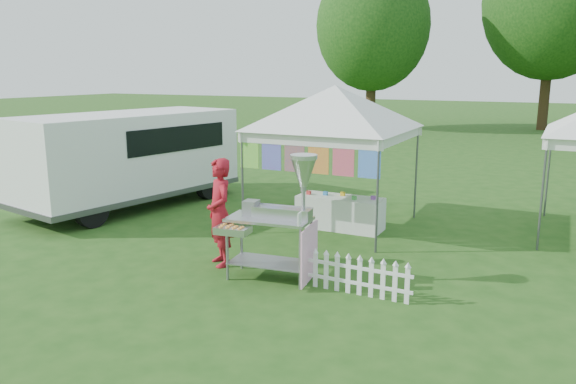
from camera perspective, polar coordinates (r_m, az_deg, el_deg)
The scene contains 9 objects.
ground at distance 9.28m, azimuth -3.64°, elevation -8.52°, with size 120.00×120.00×0.00m, color #214C15.
canopy_main at distance 11.84m, azimuth 4.83°, elevation 10.72°, with size 4.24×4.24×3.45m.
tree_left at distance 33.26m, azimuth 8.62°, elevation 16.39°, with size 6.40×6.40×9.53m.
tree_mid at distance 35.73m, azimuth 25.36°, elevation 17.20°, with size 7.60×7.60×11.52m.
donut_cart at distance 8.73m, azimuth -0.64°, elevation -1.58°, with size 1.47×1.16×2.03m.
vendor at distance 9.60m, azimuth -6.95°, elevation -2.08°, with size 0.68×0.44×1.85m, color #A41421.
cargo_van at distance 14.36m, azimuth -15.44°, elevation 3.54°, with size 3.19×5.83×2.29m.
picket_fence at distance 8.51m, azimuth 6.70°, elevation -8.45°, with size 1.80×0.05×0.56m.
display_table at distance 11.95m, azimuth 5.30°, elevation -2.10°, with size 1.80×0.70×0.68m, color white.
Camera 1 is at (4.40, -7.49, 3.26)m, focal length 35.00 mm.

